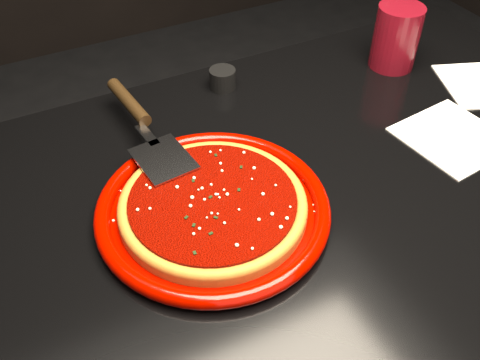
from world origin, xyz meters
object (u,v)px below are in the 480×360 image
Objects in this scene: plate at (213,209)px; pizza_server at (146,126)px; table at (301,317)px; cup at (396,37)px; ramekin at (223,79)px.

plate is 1.04× the size of pizza_server.
pizza_server reaches higher than table.
table is 3.46× the size of plate.
table is 3.60× the size of pizza_server.
cup reaches higher than plate.
ramekin is at bearing 166.51° from cup.
cup is at bearing -13.49° from ramekin.
table is at bearing -144.18° from cup.
cup is 0.36m from ramekin.
table is 0.43m from plate.
cup is at bearing 23.35° from plate.
ramekin is (0.19, 0.10, -0.02)m from pizza_server.
plate is at bearing 173.88° from table.
ramekin is (-0.02, 0.32, 0.39)m from table.
plate is 0.20m from pizza_server.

